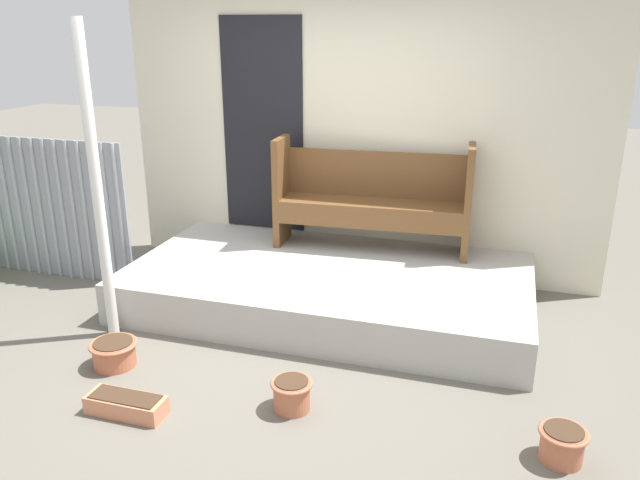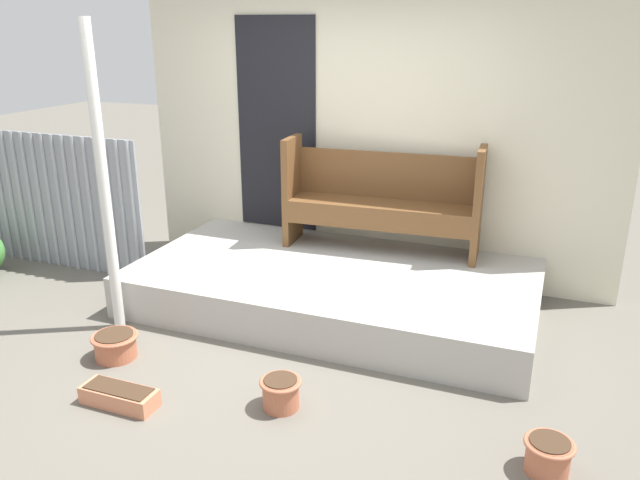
{
  "view_description": "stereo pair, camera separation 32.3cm",
  "coord_description": "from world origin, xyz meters",
  "px_view_note": "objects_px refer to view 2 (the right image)",
  "views": [
    {
      "loc": [
        1.54,
        -3.77,
        2.29
      ],
      "look_at": [
        0.3,
        0.31,
        0.8
      ],
      "focal_mm": 35.0,
      "sensor_mm": 36.0,
      "label": 1
    },
    {
      "loc": [
        1.85,
        -3.67,
        2.29
      ],
      "look_at": [
        0.3,
        0.31,
        0.8
      ],
      "focal_mm": 35.0,
      "sensor_mm": 36.0,
      "label": 2
    }
  ],
  "objects_px": {
    "flower_pot_left": "(115,344)",
    "planter_box_rect": "(119,396)",
    "flower_pot_middle": "(281,392)",
    "bench": "(382,195)",
    "support_post": "(104,184)",
    "flower_pot_right": "(548,455)"
  },
  "relations": [
    {
      "from": "flower_pot_middle",
      "to": "flower_pot_right",
      "type": "xyz_separation_m",
      "value": [
        1.58,
        -0.03,
        -0.0
      ]
    },
    {
      "from": "support_post",
      "to": "planter_box_rect",
      "type": "xyz_separation_m",
      "value": [
        0.69,
        -0.88,
        -1.1
      ]
    },
    {
      "from": "support_post",
      "to": "planter_box_rect",
      "type": "distance_m",
      "value": 1.57
    },
    {
      "from": "planter_box_rect",
      "to": "flower_pot_right",
      "type": "bearing_deg",
      "value": 7.12
    },
    {
      "from": "flower_pot_left",
      "to": "planter_box_rect",
      "type": "distance_m",
      "value": 0.63
    },
    {
      "from": "planter_box_rect",
      "to": "flower_pot_middle",
      "type": "bearing_deg",
      "value": 19.68
    },
    {
      "from": "bench",
      "to": "flower_pot_middle",
      "type": "bearing_deg",
      "value": -94.21
    },
    {
      "from": "flower_pot_middle",
      "to": "flower_pot_left",
      "type": "bearing_deg",
      "value": 174.44
    },
    {
      "from": "flower_pot_right",
      "to": "flower_pot_middle",
      "type": "bearing_deg",
      "value": 179.05
    },
    {
      "from": "support_post",
      "to": "flower_pot_left",
      "type": "height_order",
      "value": "support_post"
    },
    {
      "from": "bench",
      "to": "planter_box_rect",
      "type": "height_order",
      "value": "bench"
    },
    {
      "from": "support_post",
      "to": "bench",
      "type": "height_order",
      "value": "support_post"
    },
    {
      "from": "flower_pot_left",
      "to": "flower_pot_right",
      "type": "height_order",
      "value": "flower_pot_right"
    },
    {
      "from": "support_post",
      "to": "flower_pot_middle",
      "type": "height_order",
      "value": "support_post"
    },
    {
      "from": "bench",
      "to": "flower_pot_right",
      "type": "bearing_deg",
      "value": -57.64
    },
    {
      "from": "bench",
      "to": "flower_pot_right",
      "type": "xyz_separation_m",
      "value": [
        1.56,
        -2.15,
        -0.74
      ]
    },
    {
      "from": "bench",
      "to": "planter_box_rect",
      "type": "distance_m",
      "value": 2.77
    },
    {
      "from": "flower_pot_right",
      "to": "bench",
      "type": "bearing_deg",
      "value": 125.94
    },
    {
      "from": "support_post",
      "to": "flower_pot_left",
      "type": "relative_size",
      "value": 6.97
    },
    {
      "from": "flower_pot_middle",
      "to": "planter_box_rect",
      "type": "distance_m",
      "value": 1.02
    },
    {
      "from": "flower_pot_left",
      "to": "planter_box_rect",
      "type": "bearing_deg",
      "value": -49.5
    },
    {
      "from": "bench",
      "to": "flower_pot_left",
      "type": "xyz_separation_m",
      "value": [
        -1.39,
        -1.99,
        -0.75
      ]
    }
  ]
}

